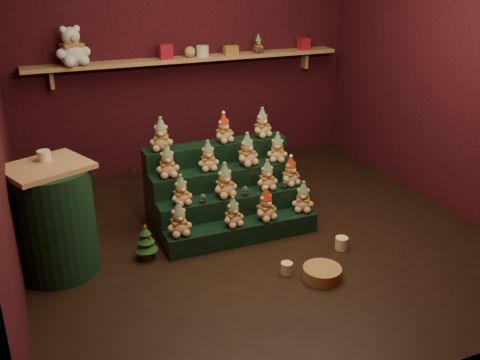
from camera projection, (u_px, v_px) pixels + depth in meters
name	position (u px, v px, depth m)	size (l,w,h in m)	color
ground	(257.00, 235.00, 4.89)	(4.00, 4.00, 0.00)	black
back_wall	(185.00, 47.00, 6.11)	(4.00, 0.10, 2.80)	black
front_wall	(433.00, 166.00, 2.61)	(4.00, 0.10, 2.80)	black
right_wall	(456.00, 65.00, 5.08)	(0.10, 4.00, 2.80)	black
back_shelf	(190.00, 59.00, 6.00)	(3.60, 0.26, 0.24)	tan
riser_tier_front	(242.00, 232.00, 4.76)	(1.40, 0.22, 0.18)	black
riser_tier_midfront	(233.00, 212.00, 4.91)	(1.40, 0.22, 0.36)	black
riser_tier_midback	(225.00, 195.00, 5.06)	(1.40, 0.22, 0.54)	black
riser_tier_back	(216.00, 178.00, 5.22)	(1.40, 0.22, 0.72)	black
teddy_0	(179.00, 219.00, 4.46)	(0.21, 0.19, 0.30)	tan
teddy_1	(233.00, 212.00, 4.62)	(0.19, 0.17, 0.26)	tan
teddy_2	(266.00, 204.00, 4.73)	(0.21, 0.19, 0.29)	tan
teddy_3	(303.00, 197.00, 4.89)	(0.20, 0.18, 0.28)	tan
teddy_4	(181.00, 190.00, 4.60)	(0.19, 0.17, 0.27)	tan
teddy_5	(225.00, 180.00, 4.75)	(0.22, 0.20, 0.31)	tan
teddy_6	(267.00, 175.00, 4.91)	(0.20, 0.18, 0.28)	tan
teddy_7	(291.00, 171.00, 5.01)	(0.20, 0.18, 0.27)	tan
teddy_8	(167.00, 161.00, 4.71)	(0.21, 0.19, 0.29)	tan
teddy_9	(208.00, 156.00, 4.87)	(0.20, 0.18, 0.27)	tan
teddy_10	(247.00, 149.00, 4.98)	(0.22, 0.20, 0.30)	tan
teddy_11	(277.00, 147.00, 5.08)	(0.20, 0.18, 0.27)	tan
teddy_12	(161.00, 134.00, 4.82)	(0.21, 0.19, 0.30)	tan
teddy_13	(224.00, 128.00, 5.05)	(0.20, 0.18, 0.27)	tan
teddy_14	(262.00, 123.00, 5.20)	(0.20, 0.18, 0.28)	tan
snow_globe_a	(203.00, 198.00, 4.66)	(0.06, 0.06, 0.08)	black
snow_globe_b	(245.00, 191.00, 4.80)	(0.07, 0.07, 0.09)	black
snow_globe_c	(285.00, 185.00, 4.95)	(0.06, 0.06, 0.08)	black
side_table	(54.00, 220.00, 4.17)	(0.74, 0.69, 0.91)	tan
table_ornament	(44.00, 156.00, 4.06)	(0.10, 0.10, 0.08)	beige
mini_christmas_tree	(146.00, 242.00, 4.44)	(0.19, 0.19, 0.33)	#482A19
mug_left	(287.00, 268.00, 4.27)	(0.09, 0.09, 0.09)	beige
mug_right	(341.00, 243.00, 4.63)	(0.11, 0.11, 0.11)	beige
wicker_basket	(322.00, 273.00, 4.20)	(0.30, 0.30, 0.10)	#A37741
white_bear	(71.00, 41.00, 5.41)	(0.36, 0.32, 0.50)	silver
brown_bear	(258.00, 44.00, 6.21)	(0.14, 0.13, 0.20)	#462917
gift_tin_red_a	(165.00, 52.00, 5.83)	(0.14, 0.14, 0.16)	#AB1A30
gift_tin_cream	(203.00, 51.00, 5.99)	(0.14, 0.14, 0.12)	beige
gift_tin_red_b	(304.00, 44.00, 6.44)	(0.12, 0.12, 0.14)	#AB1A30
shelf_plush_ball	(190.00, 52.00, 5.94)	(0.12, 0.12, 0.12)	tan
scarf_gift_box	(231.00, 50.00, 6.12)	(0.16, 0.10, 0.10)	#CD5D1D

